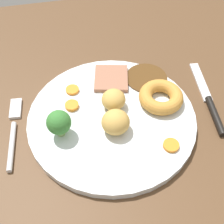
% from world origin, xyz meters
% --- Properties ---
extents(dining_table, '(1.20, 0.84, 0.04)m').
position_xyz_m(dining_table, '(0.00, 0.00, 0.02)').
color(dining_table, brown).
rests_on(dining_table, ground).
extents(dinner_plate, '(0.29, 0.29, 0.01)m').
position_xyz_m(dinner_plate, '(0.00, -0.01, 0.04)').
color(dinner_plate, white).
rests_on(dinner_plate, dining_table).
extents(gravy_pool, '(0.08, 0.08, 0.00)m').
position_xyz_m(gravy_pool, '(0.09, 0.07, 0.05)').
color(gravy_pool, '#563819').
rests_on(gravy_pool, dinner_plate).
extents(meat_slice_main, '(0.08, 0.08, 0.01)m').
position_xyz_m(meat_slice_main, '(0.02, 0.08, 0.05)').
color(meat_slice_main, '#9E664C').
rests_on(meat_slice_main, dinner_plate).
extents(yorkshire_pudding, '(0.08, 0.08, 0.02)m').
position_xyz_m(yorkshire_pudding, '(0.09, 0.01, 0.06)').
color(yorkshire_pudding, '#C68938').
rests_on(yorkshire_pudding, dinner_plate).
extents(roast_potato_left, '(0.06, 0.06, 0.03)m').
position_xyz_m(roast_potato_left, '(0.01, 0.01, 0.07)').
color(roast_potato_left, tan).
rests_on(roast_potato_left, dinner_plate).
extents(roast_potato_right, '(0.05, 0.05, 0.04)m').
position_xyz_m(roast_potato_right, '(0.00, -0.04, 0.07)').
color(roast_potato_right, tan).
rests_on(roast_potato_right, dinner_plate).
extents(carrot_coin_front, '(0.02, 0.02, 0.01)m').
position_xyz_m(carrot_coin_front, '(-0.06, 0.07, 0.05)').
color(carrot_coin_front, orange).
rests_on(carrot_coin_front, dinner_plate).
extents(carrot_coin_back, '(0.02, 0.02, 0.01)m').
position_xyz_m(carrot_coin_back, '(-0.07, 0.03, 0.05)').
color(carrot_coin_back, orange).
rests_on(carrot_coin_back, dinner_plate).
extents(carrot_coin_side, '(0.03, 0.03, 0.01)m').
position_xyz_m(carrot_coin_side, '(0.08, -0.09, 0.05)').
color(carrot_coin_side, orange).
rests_on(carrot_coin_side, dinner_plate).
extents(broccoli_floret, '(0.04, 0.04, 0.05)m').
position_xyz_m(broccoli_floret, '(-0.09, -0.03, 0.08)').
color(broccoli_floret, '#8CB766').
rests_on(broccoli_floret, dinner_plate).
extents(fork, '(0.03, 0.15, 0.01)m').
position_xyz_m(fork, '(-0.17, 0.01, 0.04)').
color(fork, silver).
rests_on(fork, dining_table).
extents(knife, '(0.04, 0.19, 0.01)m').
position_xyz_m(knife, '(0.19, -0.01, 0.04)').
color(knife, black).
rests_on(knife, dining_table).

